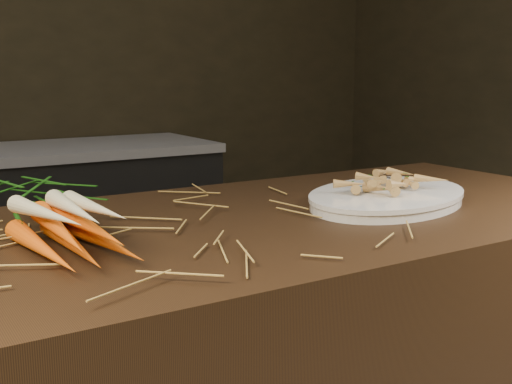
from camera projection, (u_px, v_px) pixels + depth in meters
back_counter at (9, 245)px, 2.79m from camera, size 1.82×0.62×0.84m
straw_bedding at (34, 243)px, 0.98m from camera, size 1.40×0.60×0.02m
root_veg_bunch at (48, 209)px, 1.04m from camera, size 0.16×0.49×0.09m
serving_platter at (388, 199)px, 1.30m from camera, size 0.48×0.40×0.02m
roasted_veg_heap at (388, 182)px, 1.30m from camera, size 0.24×0.21×0.05m
serving_fork at (424, 183)px, 1.40m from camera, size 0.05×0.15×0.00m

